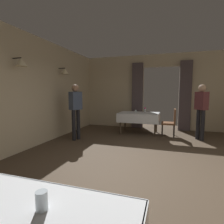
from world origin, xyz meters
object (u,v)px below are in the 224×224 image
(flower_vase_mid, at_px, (145,109))
(person_diner_standing_aside, at_px, (76,107))
(glass_near_b, at_px, (42,201))
(person_waiter_by_doorway, at_px, (201,107))
(chair_mid_right, at_px, (171,121))
(glass_mid_b, at_px, (136,111))
(dining_table_mid, at_px, (139,116))

(flower_vase_mid, distance_m, person_diner_standing_aside, 2.64)
(glass_near_b, bearing_deg, person_diner_standing_aside, 116.48)
(flower_vase_mid, xyz_separation_m, person_diner_standing_aside, (-1.90, -1.82, 0.18))
(person_waiter_by_doorway, bearing_deg, chair_mid_right, 164.84)
(chair_mid_right, distance_m, person_diner_standing_aside, 3.19)
(glass_near_b, relative_size, person_diner_standing_aside, 0.07)
(glass_near_b, distance_m, person_waiter_by_doorway, 5.47)
(glass_near_b, relative_size, glass_mid_b, 1.32)
(chair_mid_right, height_order, glass_mid_b, chair_mid_right)
(glass_near_b, relative_size, person_waiter_by_doorway, 0.07)
(chair_mid_right, relative_size, person_diner_standing_aside, 0.54)
(dining_table_mid, xyz_separation_m, glass_mid_b, (-0.15, 0.14, 0.14))
(chair_mid_right, relative_size, glass_near_b, 7.75)
(dining_table_mid, xyz_separation_m, chair_mid_right, (1.10, -0.11, -0.14))
(person_diner_standing_aside, bearing_deg, flower_vase_mid, 43.78)
(glass_mid_b, relative_size, person_diner_standing_aside, 0.05)
(person_waiter_by_doorway, distance_m, person_diner_standing_aside, 3.87)
(chair_mid_right, height_order, person_diner_standing_aside, person_diner_standing_aside)
(dining_table_mid, relative_size, person_diner_standing_aside, 0.83)
(glass_near_b, bearing_deg, glass_mid_b, 94.38)
(chair_mid_right, distance_m, flower_vase_mid, 1.08)
(chair_mid_right, xyz_separation_m, person_diner_standing_aside, (-2.83, -1.39, 0.51))
(person_waiter_by_doorway, bearing_deg, glass_mid_b, 166.97)
(dining_table_mid, bearing_deg, glass_near_b, -87.03)
(glass_mid_b, bearing_deg, chair_mid_right, -11.53)
(flower_vase_mid, height_order, glass_mid_b, flower_vase_mid)
(flower_vase_mid, xyz_separation_m, glass_mid_b, (-0.32, -0.18, -0.05))
(person_waiter_by_doorway, relative_size, person_diner_standing_aside, 1.00)
(glass_mid_b, relative_size, person_waiter_by_doorway, 0.05)
(flower_vase_mid, bearing_deg, dining_table_mid, -117.82)
(person_diner_standing_aside, bearing_deg, chair_mid_right, 26.08)
(glass_near_b, distance_m, flower_vase_mid, 5.87)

